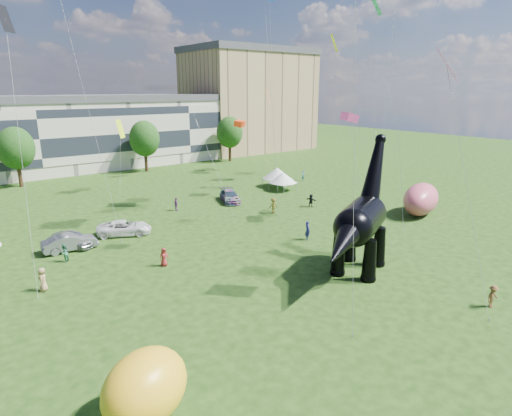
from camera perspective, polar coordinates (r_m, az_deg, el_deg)
ground at (r=32.34m, az=12.52°, el=-10.88°), size 220.00×220.00×0.00m
terrace_row at (r=81.76m, az=-27.68°, el=8.12°), size 78.00×11.00×12.00m
apartment_block at (r=104.11m, az=-0.92°, el=13.89°), size 28.00×18.00×22.00m
tree_mid_left at (r=72.24m, az=-29.43°, el=7.35°), size 5.20×5.20×9.44m
tree_mid_right at (r=77.78m, az=-14.67°, el=9.30°), size 5.20×5.20×9.44m
tree_far_right at (r=86.50m, az=-3.54°, el=10.37°), size 5.20×5.20×9.44m
dinosaur_sculpture at (r=34.21m, az=13.61°, el=-2.00°), size 12.92×7.30×10.93m
car_silver at (r=43.33m, az=-23.17°, el=-3.80°), size 3.45×4.74×1.50m
car_grey at (r=42.43m, az=-23.59°, el=-4.21°), size 4.78×1.86×1.55m
car_white at (r=44.97m, az=-17.15°, el=-2.54°), size 5.82×4.48×1.47m
car_dark at (r=55.59m, az=-3.50°, el=1.58°), size 3.88×5.51×1.48m
gazebo_near at (r=61.64m, az=3.61°, el=4.06°), size 4.31×4.31×2.67m
gazebo_far at (r=63.94m, az=2.80°, el=4.65°), size 4.59×4.59×2.91m
inflatable_pink at (r=53.26m, az=21.13°, el=1.11°), size 8.11×5.89×3.65m
inflatable_yellow at (r=20.87m, az=-14.54°, el=-22.13°), size 5.20×4.72×3.26m
visitors at (r=41.84m, az=-4.46°, el=-3.06°), size 55.94×38.14×1.89m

